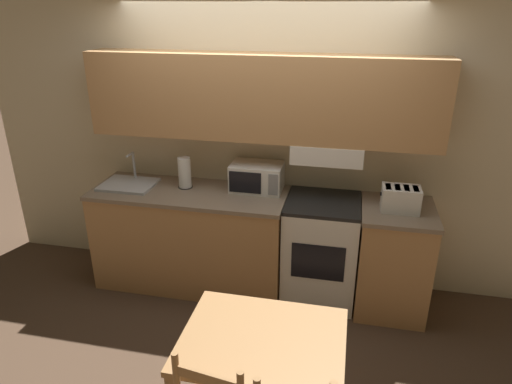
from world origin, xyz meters
TOP-DOWN VIEW (x-y plane):
  - ground_plane at (0.00, 0.00)m, footprint 16.00×16.00m
  - wall_back at (0.01, -0.07)m, footprint 5.36×0.38m
  - lower_counter_main at (-0.61, -0.32)m, footprint 1.75×0.67m
  - lower_counter_right_stub at (1.19, -0.32)m, footprint 0.60×0.67m
  - stove_range at (0.58, -0.30)m, footprint 0.62×0.61m
  - microwave at (-0.03, -0.17)m, footprint 0.45×0.31m
  - toaster at (1.19, -0.35)m, footprint 0.31×0.21m
  - sink_basin at (-1.20, -0.32)m, footprint 0.47×0.38m
  - paper_towel_roll at (-0.67, -0.25)m, footprint 0.13×0.13m
  - dining_table at (0.36, -1.84)m, footprint 0.92×0.73m

SIDE VIEW (x-z plane):
  - ground_plane at x=0.00m, z-range 0.00..0.00m
  - stove_range at x=0.58m, z-range 0.00..0.94m
  - lower_counter_main at x=-0.61m, z-range 0.00..0.94m
  - lower_counter_right_stub at x=1.19m, z-range 0.00..0.94m
  - dining_table at x=0.36m, z-range 0.25..1.00m
  - sink_basin at x=-1.20m, z-range 0.82..1.10m
  - toaster at x=1.19m, z-range 0.94..1.14m
  - microwave at x=-0.03m, z-range 0.94..1.18m
  - paper_towel_roll at x=-0.67m, z-range 0.94..1.22m
  - wall_back at x=0.01m, z-range 0.24..2.79m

